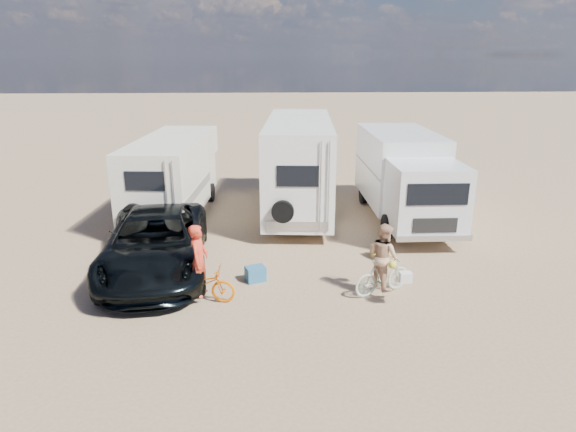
{
  "coord_description": "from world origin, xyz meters",
  "views": [
    {
      "loc": [
        -1.52,
        -10.56,
        5.74
      ],
      "look_at": [
        -0.88,
        2.98,
        1.3
      ],
      "focal_mm": 30.8,
      "sensor_mm": 36.0,
      "label": 1
    }
  ],
  "objects_px": {
    "dark_suv": "(156,243)",
    "rider_woman": "(383,263)",
    "bike_woman": "(382,276)",
    "box_truck": "(405,178)",
    "rv_left": "(173,178)",
    "cooler": "(255,274)",
    "rv_main": "(299,167)",
    "bike_parked": "(434,221)",
    "rider_man": "(199,267)",
    "crate": "(382,251)",
    "bike_man": "(200,284)"
  },
  "relations": [
    {
      "from": "rider_man",
      "to": "rider_woman",
      "type": "bearing_deg",
      "value": -77.23
    },
    {
      "from": "rv_left",
      "to": "dark_suv",
      "type": "bearing_deg",
      "value": -81.57
    },
    {
      "from": "rv_main",
      "to": "cooler",
      "type": "bearing_deg",
      "value": -100.02
    },
    {
      "from": "bike_parked",
      "to": "cooler",
      "type": "height_order",
      "value": "bike_parked"
    },
    {
      "from": "rv_main",
      "to": "bike_woman",
      "type": "xyz_separation_m",
      "value": [
        1.64,
        -6.85,
        -1.27
      ]
    },
    {
      "from": "dark_suv",
      "to": "rider_man",
      "type": "bearing_deg",
      "value": -58.55
    },
    {
      "from": "box_truck",
      "to": "dark_suv",
      "type": "bearing_deg",
      "value": -152.3
    },
    {
      "from": "rider_man",
      "to": "bike_parked",
      "type": "xyz_separation_m",
      "value": [
        7.23,
        4.4,
        -0.42
      ]
    },
    {
      "from": "box_truck",
      "to": "bike_man",
      "type": "height_order",
      "value": "box_truck"
    },
    {
      "from": "rider_woman",
      "to": "bike_parked",
      "type": "xyz_separation_m",
      "value": [
        2.73,
        4.21,
        -0.36
      ]
    },
    {
      "from": "bike_man",
      "to": "cooler",
      "type": "distance_m",
      "value": 1.7
    },
    {
      "from": "cooler",
      "to": "bike_man",
      "type": "bearing_deg",
      "value": -161.76
    },
    {
      "from": "rv_left",
      "to": "crate",
      "type": "distance_m",
      "value": 8.19
    },
    {
      "from": "dark_suv",
      "to": "bike_parked",
      "type": "relative_size",
      "value": 3.28
    },
    {
      "from": "rv_left",
      "to": "crate",
      "type": "height_order",
      "value": "rv_left"
    },
    {
      "from": "bike_man",
      "to": "bike_woman",
      "type": "xyz_separation_m",
      "value": [
        4.5,
        0.18,
        0.03
      ]
    },
    {
      "from": "rv_left",
      "to": "rider_man",
      "type": "bearing_deg",
      "value": -70.99
    },
    {
      "from": "rider_woman",
      "to": "crate",
      "type": "height_order",
      "value": "rider_woman"
    },
    {
      "from": "rv_left",
      "to": "cooler",
      "type": "distance_m",
      "value": 6.7
    },
    {
      "from": "rv_main",
      "to": "crate",
      "type": "bearing_deg",
      "value": -60.18
    },
    {
      "from": "rv_main",
      "to": "bike_woman",
      "type": "relative_size",
      "value": 4.46
    },
    {
      "from": "rv_left",
      "to": "rider_man",
      "type": "xyz_separation_m",
      "value": [
        1.76,
        -6.88,
        -0.55
      ]
    },
    {
      "from": "rv_main",
      "to": "rider_man",
      "type": "xyz_separation_m",
      "value": [
        -2.87,
        -7.03,
        -0.86
      ]
    },
    {
      "from": "rv_main",
      "to": "cooler",
      "type": "relative_size",
      "value": 14.36
    },
    {
      "from": "dark_suv",
      "to": "crate",
      "type": "relative_size",
      "value": 12.17
    },
    {
      "from": "dark_suv",
      "to": "bike_woman",
      "type": "distance_m",
      "value": 6.18
    },
    {
      "from": "box_truck",
      "to": "rider_woman",
      "type": "distance_m",
      "value": 6.25
    },
    {
      "from": "rider_man",
      "to": "bike_parked",
      "type": "relative_size",
      "value": 0.99
    },
    {
      "from": "box_truck",
      "to": "crate",
      "type": "bearing_deg",
      "value": -113.69
    },
    {
      "from": "bike_woman",
      "to": "bike_parked",
      "type": "bearing_deg",
      "value": -56.78
    },
    {
      "from": "rider_woman",
      "to": "crate",
      "type": "distance_m",
      "value": 2.42
    },
    {
      "from": "bike_woman",
      "to": "rider_man",
      "type": "relative_size",
      "value": 0.91
    },
    {
      "from": "rider_woman",
      "to": "cooler",
      "type": "distance_m",
      "value": 3.37
    },
    {
      "from": "bike_woman",
      "to": "rider_woman",
      "type": "height_order",
      "value": "rider_woman"
    },
    {
      "from": "bike_woman",
      "to": "cooler",
      "type": "xyz_separation_m",
      "value": [
        -3.19,
        0.87,
        -0.28
      ]
    },
    {
      "from": "dark_suv",
      "to": "bike_woman",
      "type": "xyz_separation_m",
      "value": [
        5.93,
        -1.7,
        -0.33
      ]
    },
    {
      "from": "bike_man",
      "to": "dark_suv",
      "type": "bearing_deg",
      "value": 47.71
    },
    {
      "from": "bike_man",
      "to": "rider_woman",
      "type": "bearing_deg",
      "value": -77.23
    },
    {
      "from": "bike_parked",
      "to": "crate",
      "type": "xyz_separation_m",
      "value": [
        -2.21,
        -1.94,
        -0.28
      ]
    },
    {
      "from": "box_truck",
      "to": "cooler",
      "type": "distance_m",
      "value": 7.39
    },
    {
      "from": "rider_woman",
      "to": "rv_main",
      "type": "bearing_deg",
      "value": -10.4
    },
    {
      "from": "dark_suv",
      "to": "rider_woman",
      "type": "height_order",
      "value": "rider_woman"
    },
    {
      "from": "bike_man",
      "to": "cooler",
      "type": "relative_size",
      "value": 3.42
    },
    {
      "from": "rv_main",
      "to": "rider_woman",
      "type": "bearing_deg",
      "value": -72.0
    },
    {
      "from": "dark_suv",
      "to": "bike_man",
      "type": "height_order",
      "value": "dark_suv"
    },
    {
      "from": "bike_woman",
      "to": "crate",
      "type": "bearing_deg",
      "value": -36.69
    },
    {
      "from": "dark_suv",
      "to": "crate",
      "type": "xyz_separation_m",
      "value": [
        6.45,
        0.58,
        -0.62
      ]
    },
    {
      "from": "bike_woman",
      "to": "bike_parked",
      "type": "xyz_separation_m",
      "value": [
        2.73,
        4.21,
        -0.01
      ]
    },
    {
      "from": "rider_woman",
      "to": "rider_man",
      "type": "bearing_deg",
      "value": 68.49
    },
    {
      "from": "bike_parked",
      "to": "crate",
      "type": "height_order",
      "value": "bike_parked"
    }
  ]
}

